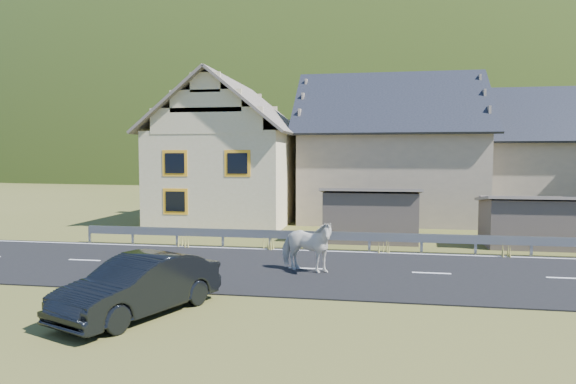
# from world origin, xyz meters

# --- Properties ---
(ground) EXTENTS (160.00, 160.00, 0.00)m
(ground) POSITION_xyz_m (0.00, 0.00, 0.00)
(ground) COLOR #3E4417
(ground) RESTS_ON ground
(road) EXTENTS (60.00, 7.00, 0.04)m
(road) POSITION_xyz_m (0.00, 0.00, 0.02)
(road) COLOR black
(road) RESTS_ON ground
(lane_markings) EXTENTS (60.00, 6.60, 0.01)m
(lane_markings) POSITION_xyz_m (0.00, 0.00, 0.04)
(lane_markings) COLOR silver
(lane_markings) RESTS_ON road
(guardrail) EXTENTS (28.10, 0.09, 0.75)m
(guardrail) POSITION_xyz_m (-0.00, 3.68, 0.56)
(guardrail) COLOR #93969B
(guardrail) RESTS_ON ground
(shed_left) EXTENTS (4.30, 3.30, 2.40)m
(shed_left) POSITION_xyz_m (-2.00, 6.50, 1.10)
(shed_left) COLOR brown
(shed_left) RESTS_ON ground
(shed_right) EXTENTS (3.80, 2.90, 2.20)m
(shed_right) POSITION_xyz_m (4.50, 6.00, 1.00)
(shed_right) COLOR brown
(shed_right) RESTS_ON ground
(house_cream) EXTENTS (7.80, 9.80, 8.30)m
(house_cream) POSITION_xyz_m (-10.00, 12.00, 4.36)
(house_cream) COLOR beige
(house_cream) RESTS_ON ground
(house_stone_a) EXTENTS (10.80, 9.80, 8.90)m
(house_stone_a) POSITION_xyz_m (-1.00, 15.00, 4.63)
(house_stone_a) COLOR gray
(house_stone_a) RESTS_ON ground
(house_stone_b) EXTENTS (9.80, 8.80, 8.10)m
(house_stone_b) POSITION_xyz_m (9.00, 17.00, 4.24)
(house_stone_b) COLOR gray
(house_stone_b) RESTS_ON ground
(mountain) EXTENTS (440.00, 280.00, 260.00)m
(mountain) POSITION_xyz_m (5.00, 180.00, -20.00)
(mountain) COLOR #1D3911
(mountain) RESTS_ON ground
(conifer_patch) EXTENTS (76.00, 50.00, 28.00)m
(conifer_patch) POSITION_xyz_m (-55.00, 110.00, 6.00)
(conifer_patch) COLOR black
(conifer_patch) RESTS_ON ground
(horse) EXTENTS (1.51, 2.16, 1.67)m
(horse) POSITION_xyz_m (-3.95, -0.47, 0.87)
(horse) COLOR silver
(horse) RESTS_ON road
(car) EXTENTS (2.95, 4.49, 1.40)m
(car) POSITION_xyz_m (-7.25, -5.43, 0.70)
(car) COLOR black
(car) RESTS_ON ground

